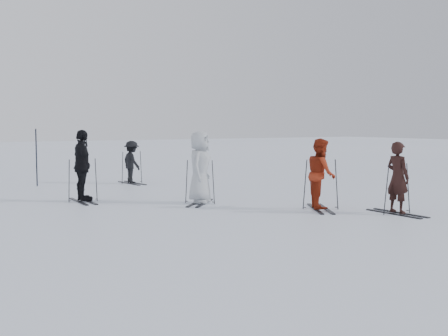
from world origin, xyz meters
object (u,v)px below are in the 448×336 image
(skier_uphill_far, at_px, (132,163))
(piste_marker, at_px, (36,158))
(skier_near_dark, at_px, (398,179))
(skier_grey, at_px, (200,168))
(skier_red, at_px, (321,175))
(skier_uphill_left, at_px, (82,166))

(skier_uphill_far, xyz_separation_m, piste_marker, (-3.21, 0.86, 0.24))
(skier_near_dark, xyz_separation_m, skier_grey, (-3.29, 4.05, 0.12))
(skier_near_dark, relative_size, piste_marker, 0.86)
(skier_red, height_order, skier_grey, skier_grey)
(skier_grey, height_order, skier_uphill_far, skier_grey)
(skier_near_dark, height_order, skier_red, skier_red)
(skier_red, xyz_separation_m, skier_uphill_left, (-4.85, 4.51, 0.10))
(skier_near_dark, distance_m, skier_grey, 5.22)
(piste_marker, bearing_deg, skier_uphill_far, -15.06)
(skier_grey, relative_size, skier_uphill_far, 1.28)
(skier_uphill_far, bearing_deg, skier_grey, 171.16)
(skier_red, height_order, skier_uphill_left, skier_uphill_left)
(skier_near_dark, xyz_separation_m, piste_marker, (-6.20, 10.78, 0.14))
(skier_near_dark, distance_m, piste_marker, 12.44)
(skier_uphill_far, distance_m, piste_marker, 3.34)
(skier_red, height_order, skier_uphill_far, skier_red)
(skier_uphill_left, bearing_deg, skier_red, -132.25)
(skier_near_dark, bearing_deg, piste_marker, 28.60)
(skier_uphill_left, bearing_deg, skier_near_dark, -134.59)
(skier_red, relative_size, piste_marker, 0.89)
(skier_red, bearing_deg, skier_uphill_left, 75.64)
(skier_near_dark, relative_size, skier_red, 0.97)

